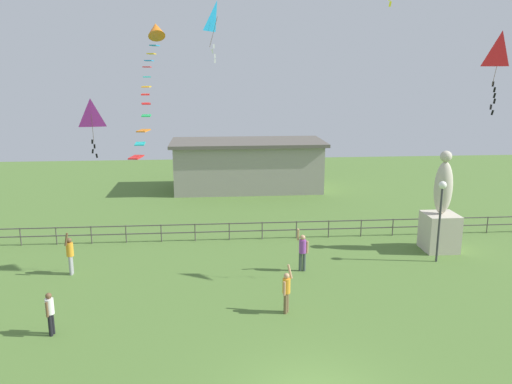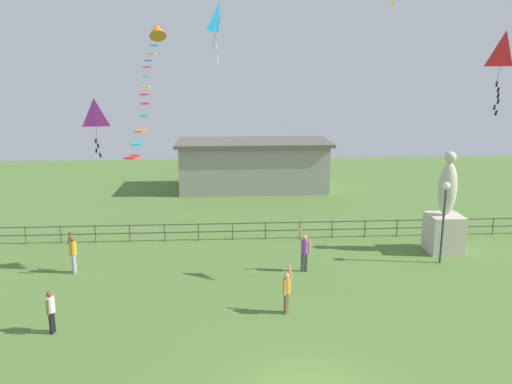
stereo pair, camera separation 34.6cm
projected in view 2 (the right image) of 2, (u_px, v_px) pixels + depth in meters
name	position (u px, v px, depth m)	size (l,w,h in m)	color
statue_monument	(445.00, 220.00, 25.21)	(1.60, 1.60, 5.05)	beige
lamppost	(445.00, 204.00, 23.36)	(0.36, 0.36, 3.89)	#38383D
person_0	(51.00, 309.00, 17.40)	(0.28, 0.46, 1.54)	black
person_1	(304.00, 250.00, 22.79)	(0.52, 0.35, 1.99)	#3F4C47
person_2	(287.00, 290.00, 18.83)	(0.40, 0.45, 1.85)	brown
person_3	(73.00, 252.00, 22.60)	(0.31, 0.52, 1.99)	#99999E
kite_1	(95.00, 115.00, 22.92)	(0.94, 0.70, 2.70)	#B22DB2
kite_2	(504.00, 53.00, 19.41)	(0.81, 0.88, 3.18)	red
kite_3	(220.00, 18.00, 23.16)	(0.80, 0.95, 2.73)	#198CD1
streamer_kite	(155.00, 40.00, 17.43)	(0.75, 7.18, 3.88)	orange
waterfront_railing	(262.00, 228.00, 27.25)	(36.03, 0.06, 0.95)	#4C4742
pavilion_building	(253.00, 165.00, 38.62)	(11.43, 5.28, 3.71)	gray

